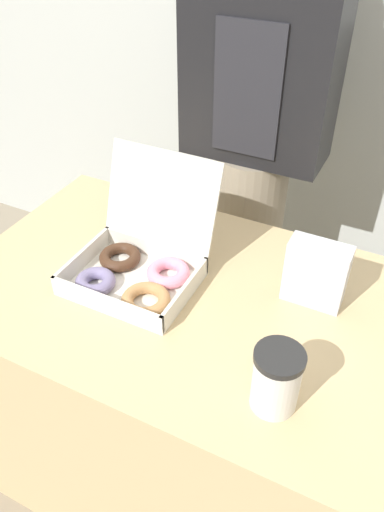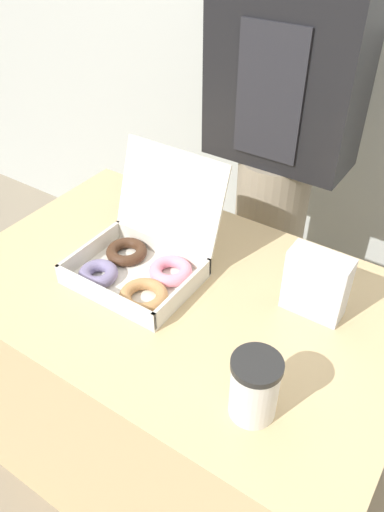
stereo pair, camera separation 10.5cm
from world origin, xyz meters
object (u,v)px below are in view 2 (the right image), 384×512
object	(u,v)px
coffee_cup	(254,387)
napkin_holder	(316,284)
person_customer	(279,143)
donut_box	(142,260)

from	to	relation	value
coffee_cup	napkin_holder	distance (m)	0.29
coffee_cup	person_customer	size ratio (longest dim) A/B	0.08
person_customer	donut_box	bearing A→B (deg)	-95.98
napkin_holder	person_customer	size ratio (longest dim) A/B	0.09
coffee_cup	person_customer	world-z (taller)	person_customer
person_customer	coffee_cup	bearing A→B (deg)	-66.39
coffee_cup	napkin_holder	world-z (taller)	napkin_holder
coffee_cup	person_customer	distance (m)	0.81
napkin_holder	person_customer	xyz separation A→B (m)	(-0.31, 0.45, 0.05)
donut_box	coffee_cup	xyz separation A→B (m)	(0.38, -0.18, 0.02)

